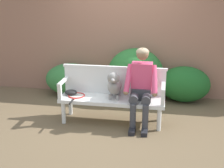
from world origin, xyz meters
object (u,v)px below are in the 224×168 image
Objects in this scene: dog_on_bench at (114,85)px; baseball_glove at (71,92)px; person_seated at (141,85)px; tennis_racket at (76,96)px; garden_bench at (112,101)px.

dog_on_bench is 2.25× the size of baseball_glove.
person_seated is 1.14m from tennis_racket.
dog_on_bench is 0.81m from baseball_glove.
tennis_racket is 2.55× the size of baseball_glove.
garden_bench is 0.63m from tennis_racket.
tennis_racket is at bearing -32.84° from baseball_glove.
dog_on_bench is at bearing -178.58° from person_seated.
dog_on_bench is (0.04, -0.02, 0.30)m from garden_bench.
garden_bench is 0.31m from dog_on_bench.
person_seated is 0.45m from dog_on_bench.
person_seated reaches higher than dog_on_bench.
baseball_glove reaches higher than tennis_racket.
dog_on_bench is at bearing 1.09° from tennis_racket.
person_seated reaches higher than tennis_racket.
garden_bench is at bearing -4.58° from baseball_glove.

